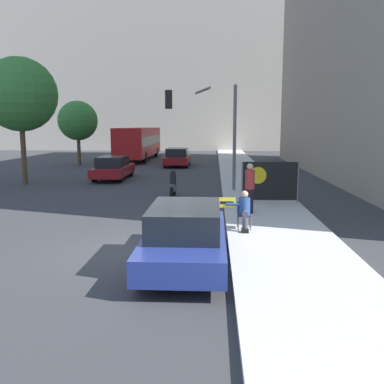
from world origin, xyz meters
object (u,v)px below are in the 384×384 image
(street_tree_near_curb, at_px, (20,95))
(street_tree_midblock, at_px, (78,121))
(parked_car_curbside, at_px, (185,235))
(motorcycle_on_road, at_px, (173,186))
(car_on_road_midblock, at_px, (177,157))
(traffic_light_pole, at_px, (208,118))
(city_bus_on_road, at_px, (139,141))
(jogger_on_sidewalk, at_px, (250,188))
(protest_banner, at_px, (270,181))
(car_on_road_nearest, at_px, (113,168))
(seated_protester, at_px, (244,209))

(street_tree_near_curb, bearing_deg, street_tree_midblock, 92.97)
(parked_car_curbside, xyz_separation_m, street_tree_midblock, (-10.49, 25.03, 2.91))
(street_tree_near_curb, bearing_deg, motorcycle_on_road, -25.42)
(street_tree_midblock, bearing_deg, car_on_road_midblock, -4.35)
(traffic_light_pole, relative_size, street_tree_midblock, 0.95)
(city_bus_on_road, distance_m, street_tree_near_curb, 17.97)
(street_tree_near_curb, relative_size, street_tree_midblock, 1.32)
(car_on_road_midblock, height_order, city_bus_on_road, city_bus_on_road)
(jogger_on_sidewalk, distance_m, protest_banner, 2.37)
(car_on_road_nearest, bearing_deg, parked_car_curbside, -70.95)
(jogger_on_sidewalk, relative_size, parked_car_curbside, 0.37)
(car_on_road_midblock, relative_size, city_bus_on_road, 0.38)
(parked_car_curbside, bearing_deg, jogger_on_sidewalk, 70.45)
(seated_protester, bearing_deg, traffic_light_pole, 113.22)
(parked_car_curbside, bearing_deg, motorcycle_on_road, 97.31)
(protest_banner, xyz_separation_m, car_on_road_midblock, (-5.21, 16.85, -0.29))
(car_on_road_midblock, relative_size, street_tree_midblock, 0.87)
(protest_banner, relative_size, car_on_road_midblock, 0.50)
(seated_protester, xyz_separation_m, city_bus_on_road, (-8.08, 27.88, 0.99))
(traffic_light_pole, bearing_deg, car_on_road_midblock, 100.99)
(city_bus_on_road, relative_size, street_tree_near_curb, 1.73)
(protest_banner, bearing_deg, parked_car_curbside, -110.95)
(car_on_road_midblock, xyz_separation_m, street_tree_midblock, (-8.18, 0.62, 2.90))
(street_tree_midblock, bearing_deg, protest_banner, -52.53)
(traffic_light_pole, distance_m, parked_car_curbside, 11.01)
(seated_protester, distance_m, jogger_on_sidewalk, 2.50)
(seated_protester, relative_size, street_tree_midblock, 0.22)
(seated_protester, height_order, city_bus_on_road, city_bus_on_road)
(street_tree_near_curb, bearing_deg, seated_protester, -42.56)
(jogger_on_sidewalk, relative_size, protest_banner, 0.77)
(seated_protester, relative_size, jogger_on_sidewalk, 0.66)
(parked_car_curbside, xyz_separation_m, motorcycle_on_road, (-1.20, 9.33, -0.18))
(protest_banner, distance_m, street_tree_near_curb, 14.61)
(jogger_on_sidewalk, bearing_deg, traffic_light_pole, -87.76)
(car_on_road_midblock, bearing_deg, street_tree_midblock, 175.65)
(car_on_road_midblock, distance_m, street_tree_midblock, 8.70)
(protest_banner, bearing_deg, motorcycle_on_road, 156.66)
(protest_banner, distance_m, city_bus_on_road, 25.11)
(seated_protester, xyz_separation_m, parked_car_curbside, (-1.55, -2.96, -0.04))
(car_on_road_nearest, xyz_separation_m, street_tree_near_curb, (-4.41, -2.41, 4.19))
(car_on_road_nearest, height_order, car_on_road_midblock, car_on_road_midblock)
(car_on_road_nearest, height_order, motorcycle_on_road, car_on_road_nearest)
(jogger_on_sidewalk, height_order, car_on_road_nearest, jogger_on_sidewalk)
(protest_banner, distance_m, street_tree_midblock, 22.16)
(parked_car_curbside, xyz_separation_m, street_tree_near_curb, (-9.90, 13.47, 4.18))
(parked_car_curbside, distance_m, motorcycle_on_road, 9.41)
(city_bus_on_road, height_order, street_tree_midblock, street_tree_midblock)
(protest_banner, bearing_deg, car_on_road_midblock, 107.19)
(city_bus_on_road, bearing_deg, car_on_road_midblock, -56.73)
(traffic_light_pole, bearing_deg, parked_car_curbside, -91.95)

